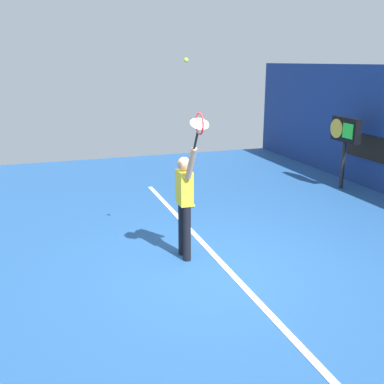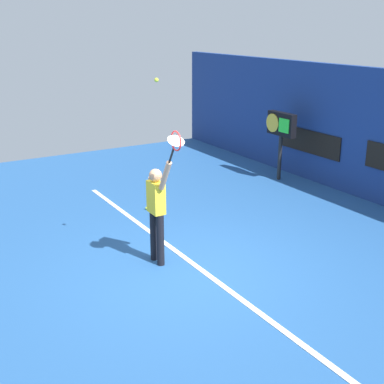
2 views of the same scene
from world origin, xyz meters
TOP-DOWN VIEW (x-y plane):
  - ground_plane at (0.00, 0.00)m, footprint 18.00×18.00m
  - sponsor_banner_portside at (-3.00, 5.48)m, footprint 2.20×0.03m
  - court_baseline at (0.00, 0.23)m, footprint 10.00×0.10m
  - tennis_player at (-0.57, -0.25)m, footprint 0.77×0.31m
  - tennis_racket at (0.11, -0.26)m, footprint 0.45×0.27m
  - tennis_ball at (-0.49, -0.25)m, footprint 0.07×0.07m
  - scoreboard_clock at (-3.38, 4.84)m, footprint 0.96×0.20m
  - spare_ball at (-3.07, 0.76)m, footprint 0.07×0.07m

SIDE VIEW (x-z plane):
  - ground_plane at x=0.00m, z-range 0.00..0.00m
  - court_baseline at x=0.00m, z-range 0.00..0.01m
  - spare_ball at x=-3.07m, z-range 0.00..0.07m
  - tennis_player at x=-0.57m, z-range 0.04..1.98m
  - sponsor_banner_portside at x=-3.00m, z-range 0.73..1.33m
  - scoreboard_clock at x=-3.38m, z-range 0.51..2.31m
  - tennis_racket at x=0.11m, z-range 1.97..2.57m
  - tennis_ball at x=-0.49m, z-range 3.11..3.18m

